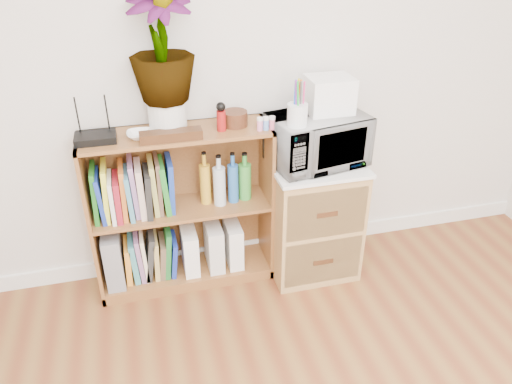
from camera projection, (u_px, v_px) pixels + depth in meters
name	position (u px, v px, depth m)	size (l,w,h in m)	color
skirting_board	(239.00, 248.00, 3.21)	(4.00, 0.02, 0.10)	white
bookshelf	(182.00, 210.00, 2.80)	(1.00, 0.30, 0.95)	brown
wicker_unit	(311.00, 218.00, 2.97)	(0.50, 0.45, 0.70)	#9E7542
microwave	(317.00, 140.00, 2.71)	(0.50, 0.34, 0.28)	silver
pen_cup	(297.00, 115.00, 2.49)	(0.10, 0.10, 0.11)	silver
small_appliance	(329.00, 94.00, 2.64)	(0.24, 0.20, 0.19)	white
router	(95.00, 138.00, 2.46)	(0.20, 0.14, 0.04)	black
white_bowl	(140.00, 135.00, 2.50)	(0.13, 0.13, 0.03)	white
plant_pot	(168.00, 116.00, 2.54)	(0.19, 0.19, 0.16)	silver
potted_plant	(161.00, 44.00, 2.36)	(0.31, 0.31, 0.56)	#317C37
trinket_box	(171.00, 136.00, 2.47)	(0.31, 0.08, 0.05)	#371C0F
kokeshi_doll	(221.00, 121.00, 2.56)	(0.05, 0.05, 0.11)	maroon
wooden_bowl	(235.00, 118.00, 2.63)	(0.13, 0.13, 0.08)	#3B1F10
paint_jars	(266.00, 125.00, 2.58)	(0.11, 0.04, 0.05)	#CB7181
file_box	(113.00, 256.00, 2.83)	(0.10, 0.26, 0.33)	gray
magazine_holder_left	(190.00, 249.00, 2.94)	(0.09, 0.22, 0.27)	white
magazine_holder_mid	(214.00, 245.00, 2.96)	(0.09, 0.23, 0.28)	silver
magazine_holder_right	(233.00, 243.00, 2.99)	(0.09, 0.22, 0.27)	white
cookbooks	(134.00, 190.00, 2.67)	(0.43, 0.20, 0.31)	#1E711E
liquor_bottles	(226.00, 178.00, 2.78)	(0.29, 0.07, 0.30)	gold
lower_books	(150.00, 255.00, 2.90)	(0.30, 0.19, 0.30)	orange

